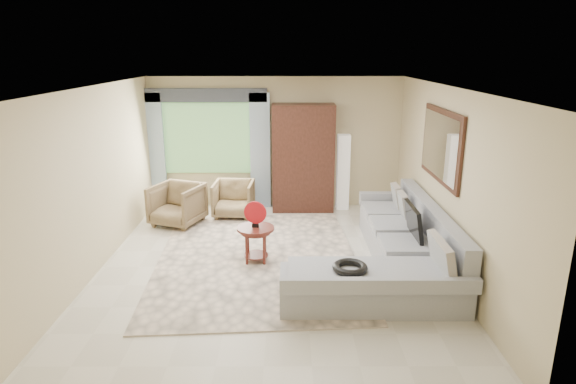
{
  "coord_description": "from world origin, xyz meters",
  "views": [
    {
      "loc": [
        0.24,
        -6.51,
        3.06
      ],
      "look_at": [
        0.25,
        0.35,
        1.05
      ],
      "focal_mm": 30.0,
      "sensor_mm": 36.0,
      "label": 1
    }
  ],
  "objects_px": {
    "sectional_sofa": "(395,254)",
    "armoire": "(303,158)",
    "tv_screen": "(414,222)",
    "armchair_right": "(234,199)",
    "floor_lamp": "(343,172)",
    "potted_plant": "(182,197)",
    "coffee_table": "(256,244)",
    "armchair_left": "(177,205)"
  },
  "relations": [
    {
      "from": "tv_screen",
      "to": "floor_lamp",
      "type": "relative_size",
      "value": 0.49
    },
    {
      "from": "sectional_sofa",
      "to": "potted_plant",
      "type": "distance_m",
      "value": 4.73
    },
    {
      "from": "armchair_left",
      "to": "sectional_sofa",
      "type": "bearing_deg",
      "value": -8.49
    },
    {
      "from": "armoire",
      "to": "floor_lamp",
      "type": "bearing_deg",
      "value": 4.29
    },
    {
      "from": "armchair_right",
      "to": "floor_lamp",
      "type": "relative_size",
      "value": 0.51
    },
    {
      "from": "tv_screen",
      "to": "armchair_right",
      "type": "xyz_separation_m",
      "value": [
        -2.84,
        2.32,
        -0.37
      ]
    },
    {
      "from": "floor_lamp",
      "to": "coffee_table",
      "type": "bearing_deg",
      "value": -121.31
    },
    {
      "from": "armoire",
      "to": "floor_lamp",
      "type": "xyz_separation_m",
      "value": [
        0.8,
        0.06,
        -0.3
      ]
    },
    {
      "from": "armchair_left",
      "to": "potted_plant",
      "type": "relative_size",
      "value": 1.75
    },
    {
      "from": "tv_screen",
      "to": "armchair_left",
      "type": "relative_size",
      "value": 0.89
    },
    {
      "from": "sectional_sofa",
      "to": "tv_screen",
      "type": "relative_size",
      "value": 4.68
    },
    {
      "from": "armchair_right",
      "to": "coffee_table",
      "type": "bearing_deg",
      "value": -71.76
    },
    {
      "from": "armoire",
      "to": "armchair_left",
      "type": "bearing_deg",
      "value": -158.93
    },
    {
      "from": "armchair_left",
      "to": "floor_lamp",
      "type": "relative_size",
      "value": 0.56
    },
    {
      "from": "coffee_table",
      "to": "armchair_right",
      "type": "relative_size",
      "value": 0.73
    },
    {
      "from": "armchair_left",
      "to": "floor_lamp",
      "type": "xyz_separation_m",
      "value": [
        3.12,
        0.95,
        0.37
      ]
    },
    {
      "from": "sectional_sofa",
      "to": "potted_plant",
      "type": "relative_size",
      "value": 7.26
    },
    {
      "from": "armchair_right",
      "to": "armoire",
      "type": "distance_m",
      "value": 1.58
    },
    {
      "from": "sectional_sofa",
      "to": "tv_screen",
      "type": "height_order",
      "value": "tv_screen"
    },
    {
      "from": "tv_screen",
      "to": "armchair_left",
      "type": "bearing_deg",
      "value": 153.97
    },
    {
      "from": "coffee_table",
      "to": "armoire",
      "type": "xyz_separation_m",
      "value": [
        0.78,
        2.54,
        0.76
      ]
    },
    {
      "from": "sectional_sofa",
      "to": "armoire",
      "type": "bearing_deg",
      "value": 113.06
    },
    {
      "from": "sectional_sofa",
      "to": "coffee_table",
      "type": "distance_m",
      "value": 2.05
    },
    {
      "from": "sectional_sofa",
      "to": "armoire",
      "type": "distance_m",
      "value": 3.24
    },
    {
      "from": "armchair_left",
      "to": "tv_screen",
      "type": "bearing_deg",
      "value": -5.08
    },
    {
      "from": "tv_screen",
      "to": "potted_plant",
      "type": "xyz_separation_m",
      "value": [
        -3.95,
        2.83,
        -0.48
      ]
    },
    {
      "from": "potted_plant",
      "to": "floor_lamp",
      "type": "distance_m",
      "value": 3.29
    },
    {
      "from": "potted_plant",
      "to": "sectional_sofa",
      "type": "bearing_deg",
      "value": -38.92
    },
    {
      "from": "sectional_sofa",
      "to": "armchair_left",
      "type": "xyz_separation_m",
      "value": [
        -3.55,
        2.0,
        0.1
      ]
    },
    {
      "from": "coffee_table",
      "to": "potted_plant",
      "type": "xyz_separation_m",
      "value": [
        -1.67,
        2.62,
        -0.05
      ]
    },
    {
      "from": "tv_screen",
      "to": "coffee_table",
      "type": "relative_size",
      "value": 1.33
    },
    {
      "from": "armchair_right",
      "to": "floor_lamp",
      "type": "xyz_separation_m",
      "value": [
        2.14,
        0.49,
        0.4
      ]
    },
    {
      "from": "potted_plant",
      "to": "floor_lamp",
      "type": "xyz_separation_m",
      "value": [
        3.25,
        -0.02,
        0.51
      ]
    },
    {
      "from": "sectional_sofa",
      "to": "tv_screen",
      "type": "distance_m",
      "value": 0.53
    },
    {
      "from": "potted_plant",
      "to": "armoire",
      "type": "bearing_deg",
      "value": -1.8
    },
    {
      "from": "coffee_table",
      "to": "floor_lamp",
      "type": "relative_size",
      "value": 0.37
    },
    {
      "from": "tv_screen",
      "to": "armchair_right",
      "type": "distance_m",
      "value": 3.69
    },
    {
      "from": "sectional_sofa",
      "to": "armchair_right",
      "type": "height_order",
      "value": "sectional_sofa"
    },
    {
      "from": "sectional_sofa",
      "to": "coffee_table",
      "type": "xyz_separation_m",
      "value": [
        -2.02,
        0.36,
        0.01
      ]
    },
    {
      "from": "potted_plant",
      "to": "coffee_table",
      "type": "bearing_deg",
      "value": -57.49
    },
    {
      "from": "armoire",
      "to": "armchair_right",
      "type": "bearing_deg",
      "value": -162.06
    },
    {
      "from": "sectional_sofa",
      "to": "armchair_right",
      "type": "relative_size",
      "value": 4.56
    }
  ]
}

